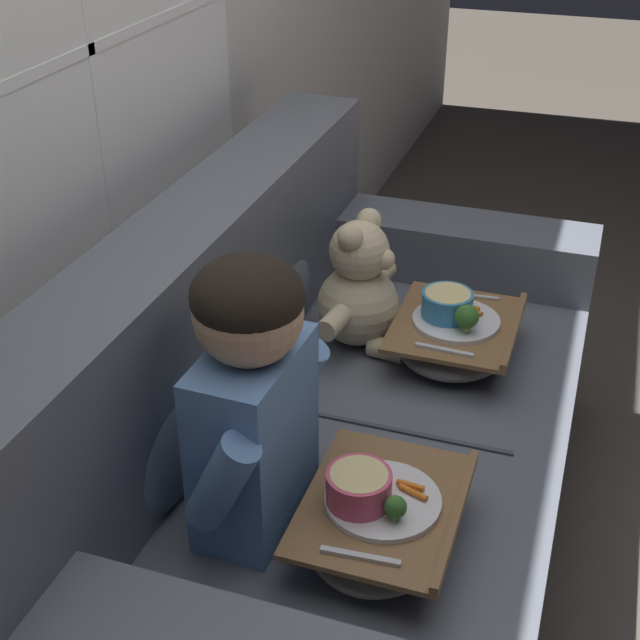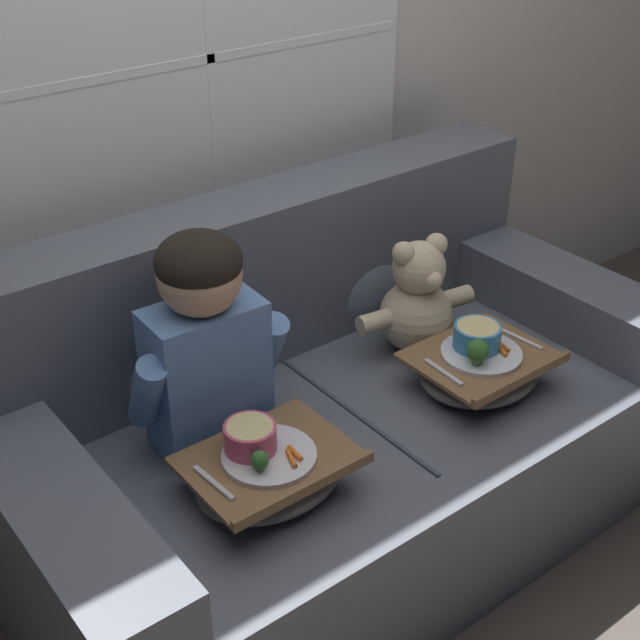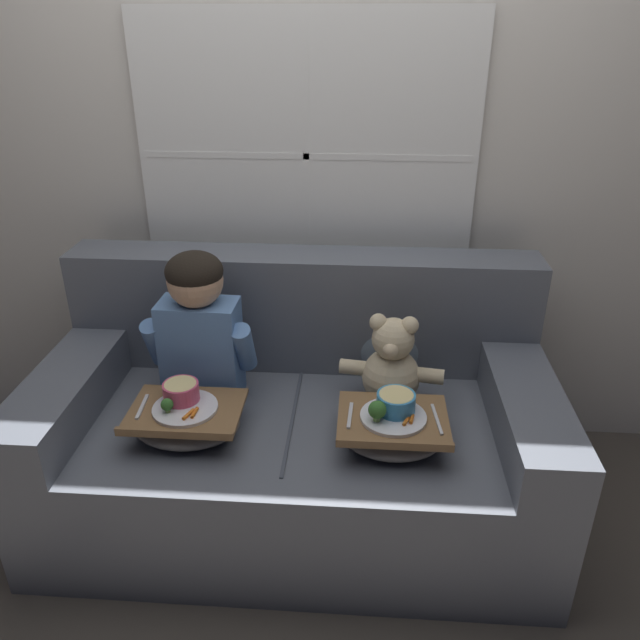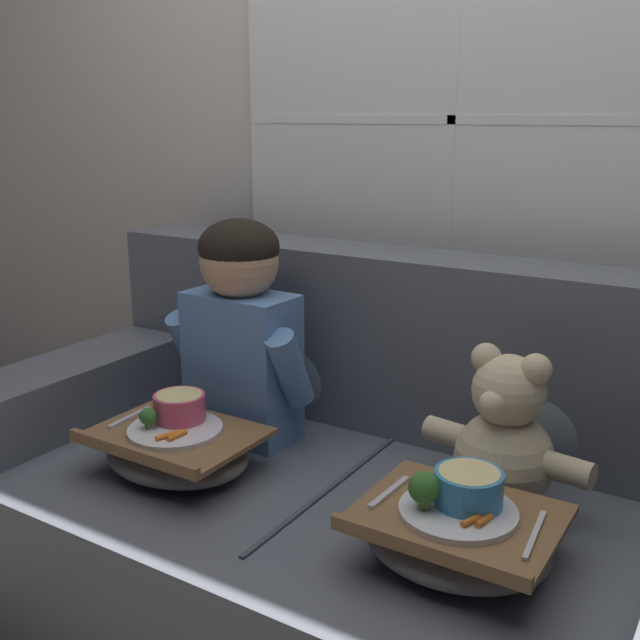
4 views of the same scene
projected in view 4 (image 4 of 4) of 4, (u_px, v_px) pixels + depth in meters
name	position (u px, v px, depth m)	size (l,w,h in m)	color
wall_back_with_window	(459.00, 109.00, 2.02)	(8.00, 0.08, 2.60)	beige
couch	(354.00, 517.00, 1.82)	(1.85, 0.97, 0.94)	#565B66
throw_pillow_behind_child	(288.00, 355.00, 2.12)	(0.35, 0.17, 0.36)	slate
throw_pillow_behind_teddy	(535.00, 404.00, 1.76)	(0.32, 0.15, 0.33)	slate
child_figure	(241.00, 320.00, 1.90)	(0.41, 0.20, 0.57)	#5B84BC
teddy_bear	(504.00, 441.00, 1.59)	(0.39, 0.27, 0.36)	beige
lap_tray_child	(176.00, 447.00, 1.76)	(0.38, 0.29, 0.18)	slate
lap_tray_teddy	(457.00, 531.00, 1.40)	(0.37, 0.31, 0.19)	slate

